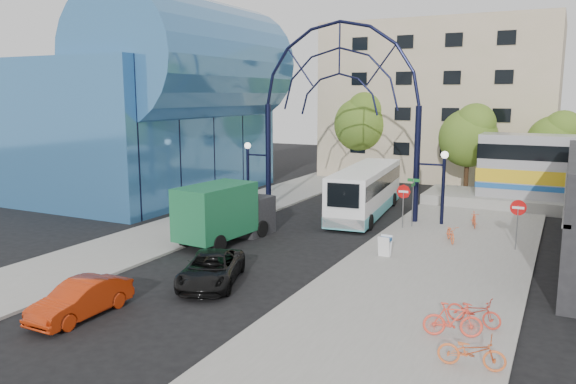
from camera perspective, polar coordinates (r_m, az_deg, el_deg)
The scene contains 22 objects.
ground at distance 24.12m, azimuth -7.54°, elevation -8.67°, with size 120.00×120.00×0.00m, color black.
sidewalk_east at distance 24.59m, azimuth 13.83°, elevation -8.37°, with size 8.00×56.00×0.12m, color gray.
plaza_west at distance 32.46m, azimuth -11.12°, elevation -3.81°, with size 5.00×50.00×0.12m, color gray.
gateway_arch at distance 35.33m, azimuth 5.21°, elevation 11.33°, with size 13.64×0.44×12.10m.
stop_sign at distance 32.41m, azimuth 11.64°, elevation -0.36°, with size 0.80×0.07×2.50m.
do_not_enter_sign at distance 29.47m, azimuth 22.32°, elevation -1.95°, with size 0.76×0.07×2.48m.
street_name_sign at distance 32.86m, azimuth 12.60°, elevation -0.01°, with size 0.70×0.70×2.80m.
sandwich_board at distance 26.80m, azimuth 9.83°, elevation -5.18°, with size 0.55×0.61×0.99m.
transit_hall at distance 44.11m, azimuth -13.36°, elevation 8.40°, with size 16.50×18.00×14.50m.
apartment_block at distance 54.94m, azimuth 15.31°, elevation 8.88°, with size 20.00×12.10×14.00m.
tree_north_a at distance 45.40m, azimuth 18.00°, elevation 5.57°, with size 4.48×4.48×7.00m.
tree_north_b at distance 51.66m, azimuth 7.65°, elevation 7.16°, with size 5.12×5.12×8.00m.
tree_north_c at distance 46.91m, azimuth 25.64°, elevation 4.80°, with size 4.16×4.16×6.50m.
city_bus at distance 36.27m, azimuth 7.91°, elevation 0.19°, with size 3.57×11.28×3.05m.
green_truck at distance 29.53m, azimuth -6.35°, elevation -2.08°, with size 2.83×6.34×3.11m.
black_suv at distance 23.24m, azimuth -7.82°, elevation -7.75°, with size 2.12×4.59×1.28m, color black.
red_sedan at distance 21.08m, azimuth -20.31°, elevation -10.16°, with size 1.35×3.87×1.28m, color #AF290A.
bike_near_a at distance 30.25m, azimuth 16.22°, elevation -4.05°, with size 0.58×1.67×0.88m, color orange.
bike_near_b at distance 33.91m, azimuth 18.38°, elevation -2.67°, with size 0.42×1.47×0.89m, color #F25B30.
bike_far_a at distance 19.86m, azimuth 18.36°, elevation -11.42°, with size 0.63×1.81×0.95m, color red.
bike_far_b at distance 18.75m, azimuth 16.41°, elevation -12.35°, with size 0.52×1.85×1.11m, color #FE4832.
bike_far_c at distance 16.97m, azimuth 18.15°, elevation -15.13°, with size 0.64×1.85×0.97m, color orange.
Camera 1 is at (12.96, -18.86, 7.64)m, focal length 35.00 mm.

